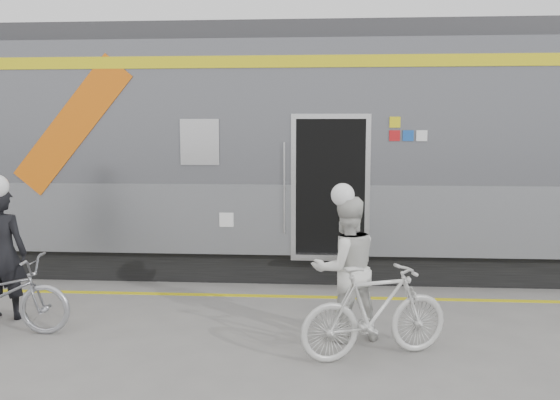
{
  "coord_description": "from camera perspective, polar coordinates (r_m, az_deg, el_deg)",
  "views": [
    {
      "loc": [
        1.22,
        -6.3,
        2.48
      ],
      "look_at": [
        0.66,
        1.6,
        1.5
      ],
      "focal_mm": 38.0,
      "sensor_mm": 36.0,
      "label": 1
    }
  ],
  "objects": [
    {
      "name": "train",
      "position": [
        10.7,
        -7.08,
        4.71
      ],
      "size": [
        24.0,
        3.17,
        4.1
      ],
      "color": "black",
      "rests_on": "ground"
    },
    {
      "name": "helmet_woman",
      "position": [
        6.79,
        6.44,
        1.47
      ],
      "size": [
        0.27,
        0.27,
        0.27
      ],
      "primitive_type": "sphere",
      "color": "white",
      "rests_on": "woman"
    },
    {
      "name": "woman",
      "position": [
        6.96,
        6.32,
        -6.58
      ],
      "size": [
        1.0,
        0.89,
        1.69
      ],
      "primitive_type": "imported",
      "rotation": [
        0.0,
        0.0,
        3.51
      ],
      "color": "silver",
      "rests_on": "ground"
    },
    {
      "name": "ground",
      "position": [
        6.88,
        -6.66,
        -14.12
      ],
      "size": [
        90.0,
        90.0,
        0.0
      ],
      "primitive_type": "plane",
      "color": "slate",
      "rests_on": "ground"
    },
    {
      "name": "bicycle_right",
      "position": [
        6.54,
        9.15,
        -10.55
      ],
      "size": [
        1.76,
        1.06,
        1.02
      ],
      "primitive_type": "imported",
      "rotation": [
        0.0,
        0.0,
        1.94
      ],
      "color": "#B8B8B3",
      "rests_on": "ground"
    },
    {
      "name": "safety_strip",
      "position": [
        8.89,
        -4.06,
        -9.14
      ],
      "size": [
        24.0,
        0.12,
        0.01
      ],
      "primitive_type": "cube",
      "color": "yellow",
      "rests_on": "ground"
    },
    {
      "name": "man",
      "position": [
        8.45,
        -25.16,
        -4.67
      ],
      "size": [
        0.64,
        0.43,
        1.72
      ],
      "primitive_type": "imported",
      "rotation": [
        0.0,
        0.0,
        3.18
      ],
      "color": "black",
      "rests_on": "ground"
    }
  ]
}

